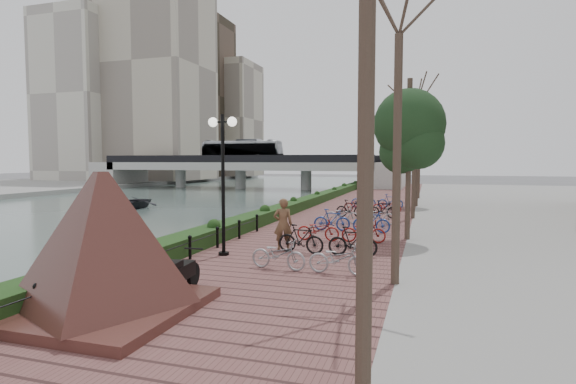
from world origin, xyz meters
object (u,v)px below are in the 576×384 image
at_px(granite_monument, 103,242).
at_px(boat, 126,203).
at_px(motorcycle, 182,273).
at_px(pedestrian, 283,224).
at_px(lamppost, 223,154).

distance_m(granite_monument, boat, 26.22).
relative_size(motorcycle, boat, 0.35).
bearing_deg(motorcycle, boat, 124.86).
bearing_deg(pedestrian, boat, -59.23).
bearing_deg(lamppost, motorcycle, -77.39).
bearing_deg(granite_monument, lamppost, 91.25).
height_order(lamppost, boat, lamppost).
height_order(granite_monument, boat, granite_monument).
distance_m(lamppost, boat, 21.77).
height_order(lamppost, motorcycle, lamppost).
height_order(granite_monument, motorcycle, granite_monument).
bearing_deg(motorcycle, granite_monument, -121.53).
height_order(motorcycle, pedestrian, pedestrian).
distance_m(motorcycle, boat, 25.37).
relative_size(granite_monument, boat, 1.11).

